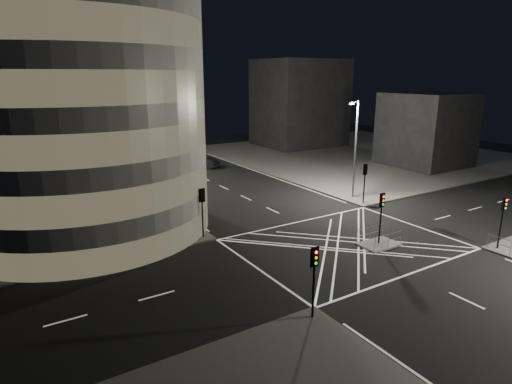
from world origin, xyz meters
TOP-DOWN VIEW (x-y plane):
  - ground at (0.00, 0.00)m, footprint 120.00×120.00m
  - sidewalk_far_right at (29.00, 27.00)m, footprint 42.00×42.00m
  - central_island at (2.00, -1.50)m, footprint 3.00×2.00m
  - building_right_far at (26.00, 40.00)m, footprint 14.00×12.00m
  - building_right_near at (30.00, 16.00)m, footprint 10.00×10.00m
  - building_far_end at (-4.00, 58.00)m, footprint 18.00×8.00m
  - tree_a at (-10.50, 9.00)m, footprint 3.99×3.99m
  - tree_b at (-10.50, 15.00)m, footprint 4.61×4.61m
  - tree_c at (-10.50, 21.00)m, footprint 4.28×4.28m
  - tree_d at (-10.50, 27.00)m, footprint 5.46×5.46m
  - tree_e at (-10.50, 33.00)m, footprint 3.77×3.77m
  - traffic_signal_fl at (-8.80, 6.80)m, footprint 0.55×0.22m
  - traffic_signal_nl at (-8.80, -6.80)m, footprint 0.55×0.22m
  - traffic_signal_fr at (8.80, 6.80)m, footprint 0.55×0.22m
  - traffic_signal_nr at (8.80, -6.80)m, footprint 0.55×0.22m
  - traffic_signal_island at (2.00, -1.50)m, footprint 0.55×0.22m
  - street_lamp_left_near at (-9.44, 12.00)m, footprint 1.25×0.25m
  - street_lamp_left_far at (-9.44, 30.00)m, footprint 1.25×0.25m
  - street_lamp_right_far at (9.44, 9.00)m, footprint 1.25×0.25m
  - railing_island_south at (2.00, -2.40)m, footprint 2.80×0.06m
  - railing_island_north at (2.00, -0.60)m, footprint 2.80×0.06m
  - sedan at (3.13, 31.14)m, footprint 2.67×4.33m

SIDE VIEW (x-z plane):
  - ground at x=0.00m, z-range 0.00..0.00m
  - sidewalk_far_right at x=29.00m, z-range 0.00..0.15m
  - central_island at x=2.00m, z-range 0.00..0.15m
  - sedan at x=3.13m, z-range 0.00..1.35m
  - railing_island_south at x=2.00m, z-range 0.15..1.25m
  - railing_island_north at x=2.00m, z-range 0.15..1.25m
  - traffic_signal_fl at x=-8.80m, z-range 0.91..4.91m
  - traffic_signal_nl at x=-8.80m, z-range 0.91..4.91m
  - traffic_signal_fr at x=8.80m, z-range 0.91..4.91m
  - traffic_signal_nr at x=8.80m, z-range 0.91..4.91m
  - traffic_signal_island at x=2.00m, z-range 0.91..4.91m
  - tree_e at x=-10.50m, z-range 0.91..6.77m
  - tree_c at x=-10.50m, z-range 1.04..7.76m
  - tree_b at x=-10.50m, z-range 1.06..8.22m
  - tree_a at x=-10.50m, z-range 1.32..8.29m
  - building_right_near at x=30.00m, z-range 0.15..10.15m
  - tree_d at x=-10.50m, z-range 1.15..9.45m
  - street_lamp_left_near at x=-9.44m, z-range 0.54..10.54m
  - street_lamp_left_far at x=-9.44m, z-range 0.54..10.54m
  - street_lamp_right_far at x=9.44m, z-range 0.54..10.54m
  - building_right_far at x=26.00m, z-range 0.15..15.15m
  - building_far_end at x=-4.00m, z-range 0.00..18.00m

